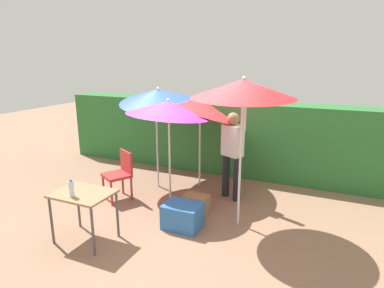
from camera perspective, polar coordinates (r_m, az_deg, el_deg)
ground_plane at (r=5.66m, az=-1.26°, el=-11.55°), size 24.00×24.00×0.00m
hedge_row at (r=7.34m, az=6.10°, el=1.26°), size 8.00×0.70×1.61m
umbrella_rainbow at (r=4.67m, az=8.99°, el=9.51°), size 1.50×1.50×2.28m
umbrella_orange at (r=6.36m, az=1.18°, el=6.48°), size 2.04×1.95×2.16m
umbrella_yellow at (r=6.22m, az=-6.17°, el=8.34°), size 1.46×1.46×2.10m
umbrella_navy at (r=5.60m, az=-4.15°, el=6.20°), size 1.47×1.46×1.91m
person_vendor at (r=5.85m, az=7.08°, el=-0.96°), size 0.54×0.35×1.88m
chair_plastic at (r=6.06m, az=-12.47°, el=-4.84°), size 0.60×0.60×0.89m
cooler_box at (r=5.07m, az=-1.65°, el=-12.46°), size 0.55×0.44×0.38m
crate_cardboard at (r=5.54m, az=0.70°, el=-10.41°), size 0.40×0.30×0.30m
folding_table at (r=4.80m, az=-18.52°, el=-9.03°), size 0.80×0.60×0.72m
bottle_water at (r=4.64m, az=-20.36°, el=-7.35°), size 0.07×0.07×0.24m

